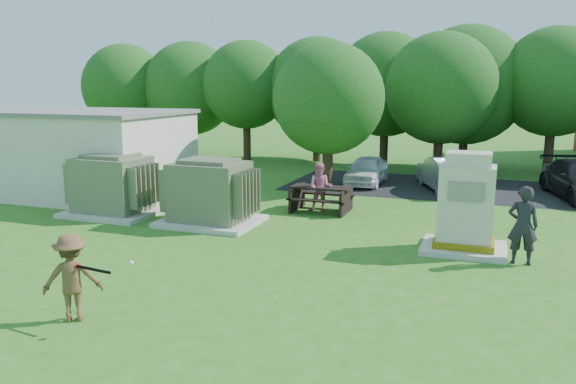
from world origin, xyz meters
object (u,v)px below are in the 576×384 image
at_px(transformer_left, 113,186).
at_px(picnic_table, 321,196).
at_px(batter, 72,278).
at_px(person_by_generator, 523,225).
at_px(transformer_right, 210,194).
at_px(car_white, 367,170).
at_px(person_at_picnic, 321,187).
at_px(car_silver_a, 446,173).
at_px(generator_cabinet, 466,209).

height_order(transformer_left, picnic_table, transformer_left).
bearing_deg(batter, person_by_generator, -173.82).
xyz_separation_m(transformer_right, person_by_generator, (9.09, -0.96, 0.01)).
bearing_deg(car_white, picnic_table, -93.08).
relative_size(person_by_generator, person_at_picnic, 1.15).
distance_m(car_white, car_silver_a, 3.44).
height_order(picnic_table, car_white, car_white).
distance_m(transformer_right, car_silver_a, 10.65).
bearing_deg(generator_cabinet, person_by_generator, -25.18).
bearing_deg(car_silver_a, person_at_picnic, 34.33).
bearing_deg(batter, person_at_picnic, -132.25).
bearing_deg(transformer_left, person_at_picnic, 23.54).
distance_m(picnic_table, car_white, 5.91).
height_order(transformer_right, batter, transformer_right).
xyz_separation_m(car_white, car_silver_a, (3.42, -0.34, 0.09)).
height_order(transformer_left, car_white, transformer_left).
bearing_deg(batter, transformer_right, -114.69).
bearing_deg(transformer_right, transformer_left, 180.00).
distance_m(batter, person_by_generator, 10.32).
height_order(generator_cabinet, car_silver_a, generator_cabinet).
relative_size(transformer_left, car_white, 0.82).
relative_size(transformer_right, person_by_generator, 1.53).
bearing_deg(transformer_right, car_white, 70.61).
relative_size(batter, person_at_picnic, 0.98).
distance_m(picnic_table, person_by_generator, 7.39).
bearing_deg(car_silver_a, transformer_left, 17.54).
bearing_deg(transformer_right, batter, -81.72).
relative_size(transformer_left, batter, 1.80).
bearing_deg(person_by_generator, transformer_right, -8.49).
bearing_deg(transformer_left, generator_cabinet, -1.60).
height_order(picnic_table, batter, batter).
height_order(transformer_right, car_white, transformer_right).
distance_m(transformer_left, batter, 8.88).
xyz_separation_m(transformer_left, generator_cabinet, (11.41, -0.32, 0.18)).
bearing_deg(transformer_right, person_by_generator, -6.06).
relative_size(transformer_right, picnic_table, 1.46).
relative_size(person_by_generator, car_white, 0.54).
bearing_deg(picnic_table, car_white, 87.09).
bearing_deg(person_by_generator, picnic_table, -33.75).
bearing_deg(car_white, car_silver_a, -5.83).
bearing_deg(batter, picnic_table, -132.28).
xyz_separation_m(transformer_right, batter, (1.09, -7.48, -0.14)).
bearing_deg(car_silver_a, transformer_right, 30.32).
xyz_separation_m(picnic_table, car_white, (0.30, 5.90, 0.07)).
distance_m(transformer_right, batter, 7.56).
bearing_deg(person_by_generator, car_white, -60.77).
xyz_separation_m(generator_cabinet, batter, (-6.63, -7.16, -0.32)).
bearing_deg(transformer_right, generator_cabinet, -2.37).
xyz_separation_m(transformer_left, person_at_picnic, (6.47, 2.82, -0.12)).
bearing_deg(person_at_picnic, transformer_right, -141.06).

